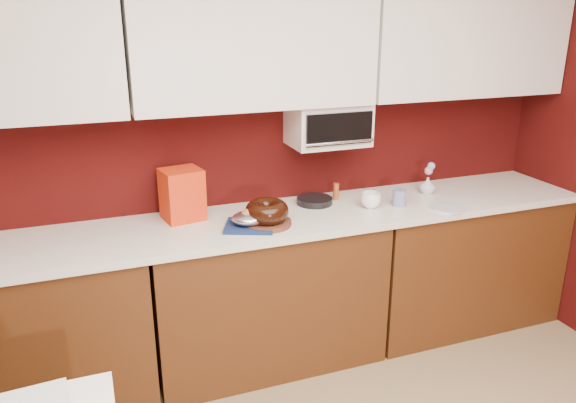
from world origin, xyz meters
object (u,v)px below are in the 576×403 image
(bundt_cake, at_px, (267,211))
(foil_ham_nest, at_px, (249,218))
(flower_vase, at_px, (428,184))
(pandoro_box, at_px, (182,194))
(blue_jar, at_px, (399,198))
(coffee_mug, at_px, (371,199))
(toaster_oven, at_px, (328,124))

(bundt_cake, bearing_deg, foil_ham_nest, -177.71)
(flower_vase, bearing_deg, pandoro_box, 177.11)
(bundt_cake, distance_m, foil_ham_nest, 0.10)
(foil_ham_nest, distance_m, blue_jar, 0.94)
(foil_ham_nest, relative_size, blue_jar, 1.95)
(pandoro_box, relative_size, coffee_mug, 2.58)
(bundt_cake, relative_size, flower_vase, 1.99)
(blue_jar, bearing_deg, coffee_mug, 172.18)
(pandoro_box, xyz_separation_m, blue_jar, (1.25, -0.22, -0.09))
(foil_ham_nest, relative_size, coffee_mug, 1.73)
(coffee_mug, bearing_deg, toaster_oven, 132.79)
(coffee_mug, height_order, flower_vase, flower_vase)
(toaster_oven, distance_m, foil_ham_nest, 0.76)
(toaster_oven, relative_size, blue_jar, 4.57)
(pandoro_box, relative_size, blue_jar, 2.90)
(pandoro_box, bearing_deg, coffee_mug, -21.02)
(flower_vase, bearing_deg, bundt_cake, -171.09)
(pandoro_box, xyz_separation_m, flower_vase, (1.54, -0.08, -0.08))
(toaster_oven, distance_m, bundt_cake, 0.67)
(pandoro_box, relative_size, flower_vase, 2.41)
(toaster_oven, distance_m, flower_vase, 0.79)
(coffee_mug, bearing_deg, pandoro_box, 169.52)
(toaster_oven, height_order, blue_jar, toaster_oven)
(bundt_cake, distance_m, pandoro_box, 0.48)
(bundt_cake, bearing_deg, pandoro_box, 147.91)
(blue_jar, bearing_deg, foil_ham_nest, -177.76)
(foil_ham_nest, relative_size, flower_vase, 1.62)
(coffee_mug, xyz_separation_m, flower_vase, (0.47, 0.12, 0.00))
(toaster_oven, xyz_separation_m, coffee_mug, (0.19, -0.21, -0.42))
(foil_ham_nest, xyz_separation_m, pandoro_box, (-0.31, 0.26, 0.09))
(coffee_mug, relative_size, blue_jar, 1.12)
(pandoro_box, distance_m, blue_jar, 1.27)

